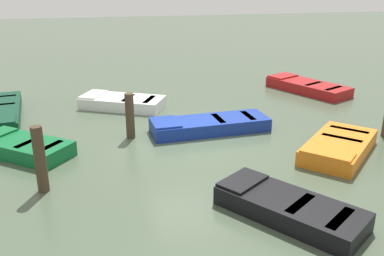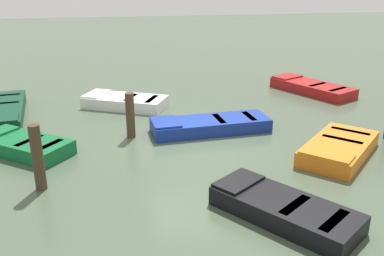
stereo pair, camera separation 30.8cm
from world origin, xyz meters
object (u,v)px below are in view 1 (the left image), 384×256
at_px(rowboat_blue, 209,125).
at_px(rowboat_white, 122,102).
at_px(rowboat_red, 307,86).
at_px(mooring_piling_mid_right, 40,160).
at_px(mooring_piling_far_left, 130,116).
at_px(rowboat_black, 288,207).
at_px(rowboat_green, 23,147).
at_px(rowboat_orange, 339,147).

height_order(rowboat_blue, rowboat_white, same).
xyz_separation_m(rowboat_blue, rowboat_white, (-2.46, 3.10, 0.00)).
bearing_deg(rowboat_red, mooring_piling_mid_right, 98.22).
xyz_separation_m(rowboat_white, mooring_piling_far_left, (0.04, -3.10, 0.47)).
bearing_deg(rowboat_red, rowboat_blue, 99.69).
bearing_deg(rowboat_black, rowboat_white, -17.40).
height_order(rowboat_blue, mooring_piling_mid_right, mooring_piling_mid_right).
bearing_deg(rowboat_red, rowboat_green, 86.62).
height_order(rowboat_black, mooring_piling_mid_right, mooring_piling_mid_right).
xyz_separation_m(rowboat_red, rowboat_green, (-10.59, -4.30, 0.00)).
bearing_deg(rowboat_red, rowboat_white, 68.88).
distance_m(rowboat_red, rowboat_green, 11.43).
distance_m(mooring_piling_far_left, mooring_piling_mid_right, 3.64).
bearing_deg(rowboat_black, mooring_piling_mid_right, 29.79).
bearing_deg(rowboat_green, rowboat_black, 179.68).
xyz_separation_m(rowboat_blue, mooring_piling_far_left, (-2.42, -0.00, 0.47)).
bearing_deg(rowboat_white, rowboat_blue, 155.35).
xyz_separation_m(rowboat_white, rowboat_red, (7.69, 0.59, -0.00)).
bearing_deg(rowboat_orange, rowboat_black, 0.49).
distance_m(rowboat_orange, mooring_piling_mid_right, 7.62).
xyz_separation_m(mooring_piling_far_left, mooring_piling_mid_right, (-2.21, -2.89, 0.09)).
relative_size(rowboat_black, rowboat_green, 1.10).
relative_size(rowboat_blue, rowboat_red, 1.00).
bearing_deg(rowboat_white, mooring_piling_far_left, 117.69).
xyz_separation_m(rowboat_orange, mooring_piling_far_left, (-5.38, 2.49, 0.47)).
relative_size(rowboat_orange, mooring_piling_mid_right, 1.96).
distance_m(rowboat_white, rowboat_green, 4.71).
bearing_deg(rowboat_red, rowboat_black, 125.10).
xyz_separation_m(rowboat_green, mooring_piling_far_left, (2.94, 0.61, 0.47)).
distance_m(rowboat_blue, rowboat_orange, 3.87).
relative_size(rowboat_black, rowboat_orange, 1.02).
bearing_deg(rowboat_orange, rowboat_white, -89.58).
height_order(rowboat_red, mooring_piling_far_left, mooring_piling_far_left).
height_order(rowboat_orange, rowboat_red, same).
xyz_separation_m(rowboat_blue, mooring_piling_mid_right, (-4.63, -2.89, 0.56)).
bearing_deg(mooring_piling_mid_right, rowboat_black, -24.41).
relative_size(mooring_piling_far_left, mooring_piling_mid_right, 0.88).
distance_m(rowboat_blue, rowboat_black, 5.12).
bearing_deg(rowboat_orange, rowboat_blue, -83.80).
distance_m(rowboat_blue, mooring_piling_far_left, 2.46).
bearing_deg(rowboat_green, rowboat_orange, -154.42).
bearing_deg(mooring_piling_mid_right, rowboat_blue, 32.01).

